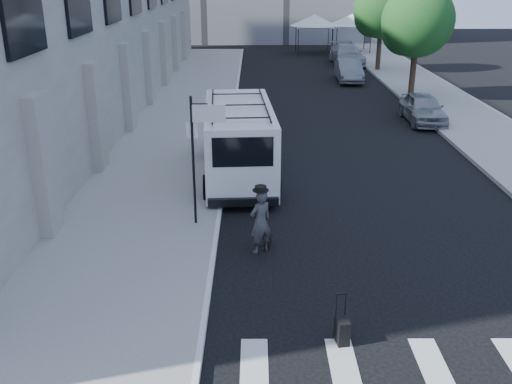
{
  "coord_description": "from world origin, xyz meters",
  "views": [
    {
      "loc": [
        -1.0,
        -11.05,
        6.61
      ],
      "look_at": [
        -0.95,
        2.55,
        1.3
      ],
      "focal_mm": 40.0,
      "sensor_mm": 36.0,
      "label": 1
    }
  ],
  "objects_px": {
    "cargo_van": "(239,140)",
    "parked_car_b": "(349,71)",
    "briefcase": "(268,241)",
    "businessman": "(260,222)",
    "parked_car_a": "(423,108)",
    "suitcase": "(342,331)",
    "parked_car_c": "(347,54)"
  },
  "relations": [
    {
      "from": "businessman",
      "to": "parked_car_a",
      "type": "bearing_deg",
      "value": -155.6
    },
    {
      "from": "parked_car_b",
      "to": "briefcase",
      "type": "bearing_deg",
      "value": -102.08
    },
    {
      "from": "parked_car_b",
      "to": "parked_car_c",
      "type": "xyz_separation_m",
      "value": [
        0.92,
        7.09,
        0.06
      ]
    },
    {
      "from": "suitcase",
      "to": "businessman",
      "type": "bearing_deg",
      "value": 102.81
    },
    {
      "from": "suitcase",
      "to": "cargo_van",
      "type": "bearing_deg",
      "value": 93.99
    },
    {
      "from": "suitcase",
      "to": "parked_car_c",
      "type": "distance_m",
      "value": 34.73
    },
    {
      "from": "parked_car_b",
      "to": "businessman",
      "type": "bearing_deg",
      "value": -102.39
    },
    {
      "from": "briefcase",
      "to": "parked_car_b",
      "type": "relative_size",
      "value": 0.11
    },
    {
      "from": "briefcase",
      "to": "businessman",
      "type": "bearing_deg",
      "value": -117.88
    },
    {
      "from": "suitcase",
      "to": "parked_car_c",
      "type": "xyz_separation_m",
      "value": [
        5.26,
        34.33,
        0.48
      ]
    },
    {
      "from": "cargo_van",
      "to": "parked_car_b",
      "type": "height_order",
      "value": "cargo_van"
    },
    {
      "from": "suitcase",
      "to": "parked_car_a",
      "type": "relative_size",
      "value": 0.25
    },
    {
      "from": "briefcase",
      "to": "parked_car_b",
      "type": "bearing_deg",
      "value": 86.56
    },
    {
      "from": "suitcase",
      "to": "parked_car_b",
      "type": "height_order",
      "value": "parked_car_b"
    },
    {
      "from": "parked_car_c",
      "to": "suitcase",
      "type": "bearing_deg",
      "value": -102.08
    },
    {
      "from": "businessman",
      "to": "parked_car_c",
      "type": "xyz_separation_m",
      "value": [
        6.76,
        30.58,
        -0.08
      ]
    },
    {
      "from": "briefcase",
      "to": "suitcase",
      "type": "xyz_separation_m",
      "value": [
        1.31,
        -4.0,
        0.09
      ]
    },
    {
      "from": "businessman",
      "to": "briefcase",
      "type": "relative_size",
      "value": 3.74
    },
    {
      "from": "parked_car_a",
      "to": "parked_car_c",
      "type": "xyz_separation_m",
      "value": [
        -0.88,
        17.52,
        0.07
      ]
    },
    {
      "from": "businessman",
      "to": "cargo_van",
      "type": "xyz_separation_m",
      "value": [
        -0.67,
        5.65,
        0.45
      ]
    },
    {
      "from": "briefcase",
      "to": "parked_car_c",
      "type": "bearing_deg",
      "value": 88.0
    },
    {
      "from": "businessman",
      "to": "parked_car_b",
      "type": "xyz_separation_m",
      "value": [
        5.84,
        23.49,
        -0.14
      ]
    },
    {
      "from": "briefcase",
      "to": "parked_car_b",
      "type": "xyz_separation_m",
      "value": [
        5.65,
        23.24,
        0.51
      ]
    },
    {
      "from": "businessman",
      "to": "suitcase",
      "type": "bearing_deg",
      "value": 76.57
    },
    {
      "from": "parked_car_c",
      "to": "briefcase",
      "type": "bearing_deg",
      "value": -105.59
    },
    {
      "from": "cargo_van",
      "to": "parked_car_b",
      "type": "relative_size",
      "value": 1.63
    },
    {
      "from": "cargo_van",
      "to": "suitcase",
      "type": "bearing_deg",
      "value": -80.57
    },
    {
      "from": "businessman",
      "to": "suitcase",
      "type": "distance_m",
      "value": 4.08
    },
    {
      "from": "briefcase",
      "to": "parked_car_a",
      "type": "height_order",
      "value": "parked_car_a"
    },
    {
      "from": "suitcase",
      "to": "parked_car_b",
      "type": "distance_m",
      "value": 27.59
    },
    {
      "from": "cargo_van",
      "to": "briefcase",
      "type": "bearing_deg",
      "value": -84.49
    },
    {
      "from": "cargo_van",
      "to": "parked_car_b",
      "type": "bearing_deg",
      "value": 66.35
    }
  ]
}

